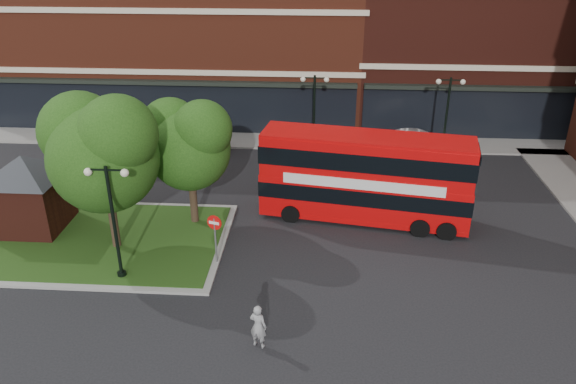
# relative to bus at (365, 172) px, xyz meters

# --- Properties ---
(ground) EXTENTS (120.00, 120.00, 0.00)m
(ground) POSITION_rel_bus_xyz_m (-4.64, -6.04, -2.49)
(ground) COLOR black
(ground) RESTS_ON ground
(pavement_far) EXTENTS (44.00, 3.00, 0.12)m
(pavement_far) POSITION_rel_bus_xyz_m (-4.64, 10.46, -2.43)
(pavement_far) COLOR slate
(pavement_far) RESTS_ON ground
(terrace_far_left) EXTENTS (26.00, 12.00, 14.00)m
(terrace_far_left) POSITION_rel_bus_xyz_m (-12.64, 17.96, 4.51)
(terrace_far_left) COLOR maroon
(terrace_far_left) RESTS_ON ground
(terrace_far_right) EXTENTS (18.00, 12.00, 16.00)m
(terrace_far_right) POSITION_rel_bus_xyz_m (9.36, 17.96, 5.51)
(terrace_far_right) COLOR #471911
(terrace_far_right) RESTS_ON ground
(traffic_island) EXTENTS (12.60, 7.60, 0.15)m
(traffic_island) POSITION_rel_bus_xyz_m (-12.64, -3.04, -2.42)
(traffic_island) COLOR gray
(traffic_island) RESTS_ON ground
(kiosk) EXTENTS (6.51, 6.51, 3.60)m
(kiosk) POSITION_rel_bus_xyz_m (-15.64, -2.04, -0.18)
(kiosk) COLOR #471911
(kiosk) RESTS_ON traffic_island
(tree_island_west) EXTENTS (5.40, 4.71, 7.21)m
(tree_island_west) POSITION_rel_bus_xyz_m (-11.24, -3.47, 2.30)
(tree_island_west) COLOR #2D2116
(tree_island_west) RESTS_ON ground
(tree_island_east) EXTENTS (4.46, 3.90, 6.29)m
(tree_island_east) POSITION_rel_bus_xyz_m (-8.22, -0.98, 1.75)
(tree_island_east) COLOR #2D2116
(tree_island_east) RESTS_ON ground
(lamp_island) EXTENTS (1.72, 0.36, 5.00)m
(lamp_island) POSITION_rel_bus_xyz_m (-10.14, -5.84, 0.34)
(lamp_island) COLOR black
(lamp_island) RESTS_ON ground
(lamp_far_left) EXTENTS (1.72, 0.36, 5.00)m
(lamp_far_left) POSITION_rel_bus_xyz_m (-2.64, 8.46, 0.34)
(lamp_far_left) COLOR black
(lamp_far_left) RESTS_ON ground
(lamp_far_right) EXTENTS (1.72, 0.36, 5.00)m
(lamp_far_right) POSITION_rel_bus_xyz_m (5.36, 8.46, 0.34)
(lamp_far_right) COLOR black
(lamp_far_right) RESTS_ON ground
(bus) EXTENTS (10.18, 3.86, 3.80)m
(bus) POSITION_rel_bus_xyz_m (0.00, 0.00, 0.00)
(bus) COLOR #C60709
(bus) RESTS_ON ground
(woman) EXTENTS (0.71, 0.59, 1.68)m
(woman) POSITION_rel_bus_xyz_m (-4.08, -9.54, -1.65)
(woman) COLOR gray
(woman) RESTS_ON ground
(car_silver) EXTENTS (4.72, 2.38, 1.54)m
(car_silver) POSITION_rel_bus_xyz_m (-10.48, 8.46, -1.72)
(car_silver) COLOR #B0B4B8
(car_silver) RESTS_ON ground
(car_white) EXTENTS (4.86, 2.16, 1.55)m
(car_white) POSITION_rel_bus_xyz_m (3.89, 8.46, -1.72)
(car_white) COLOR white
(car_white) RESTS_ON ground
(no_entry_sign) EXTENTS (0.63, 0.24, 2.34)m
(no_entry_sign) POSITION_rel_bus_xyz_m (-6.44, -4.54, -0.82)
(no_entry_sign) COLOR slate
(no_entry_sign) RESTS_ON ground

